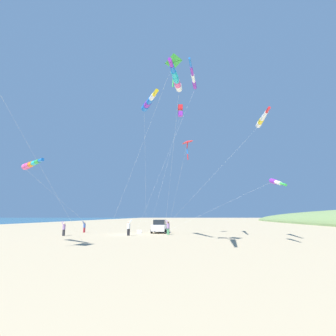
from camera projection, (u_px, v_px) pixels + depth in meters
The scene contains 16 objects.
ground_plane at pixel (128, 234), 33.42m from camera, with size 600.00×600.00×0.00m, color tan.
parked_car at pixel (160, 226), 36.63m from camera, with size 2.21×4.37×1.85m.
cooler_box at pixel (139, 232), 36.00m from camera, with size 0.62×0.42×0.42m.
person_adult_flyer at pixel (129, 227), 31.64m from camera, with size 0.69×0.63×1.94m.
person_child_green_jacket at pixel (168, 227), 33.07m from camera, with size 0.67×0.63×1.87m.
person_child_grey_jacket at pixel (64, 228), 31.18m from camera, with size 0.61×0.53×1.75m.
person_bystander_far at pixel (84, 226), 37.34m from camera, with size 0.57×0.58×1.64m.
kite_box_black_fish_shape at pixel (180, 111), 34.59m from camera, with size 4.87×2.93×17.40m.
kite_windsock_teal_far_right at pixel (276, 182), 23.98m from camera, with size 12.30×10.14×6.10m.
kite_delta_magenta_far_left at pixel (173, 62), 22.69m from camera, with size 8.82×10.02×16.36m.
kite_windsock_orange_high_right at pixel (261, 120), 27.52m from camera, with size 12.59×13.37×13.20m.
kite_delta_small_distant at pixel (187, 143), 24.99m from camera, with size 3.46×14.62×9.83m.
kite_windsock_white_trailing at pixel (148, 103), 28.67m from camera, with size 3.25×16.51×15.82m.
kite_windsock_purple_drifting at pixel (31, 164), 22.67m from camera, with size 3.81×18.23×7.28m.
kite_windsock_blue_topmost at pixel (176, 80), 19.69m from camera, with size 2.34×18.32×13.56m.
kite_windsock_checkered_midright at pixel (193, 79), 31.76m from camera, with size 8.23×8.70×19.93m.
Camera 1 is at (-7.06, 34.15, 2.42)m, focal length 26.99 mm.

